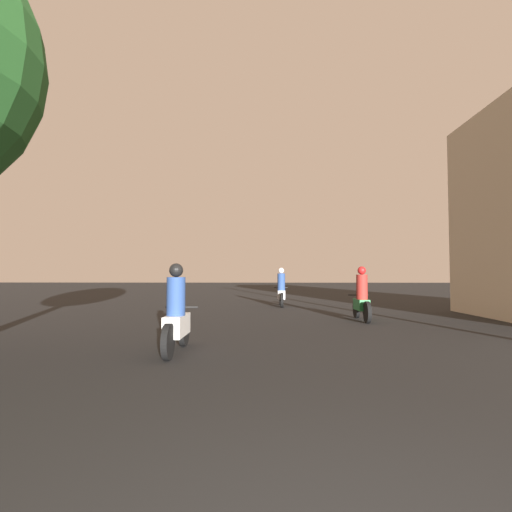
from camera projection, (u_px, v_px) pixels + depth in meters
name	position (u px, v px, depth m)	size (l,w,h in m)	color
motorcycle_white	(177.00, 317.00, 6.93)	(0.60, 1.84, 1.55)	black
motorcycle_green	(362.00, 299.00, 11.66)	(0.60, 1.92, 1.58)	black
motorcycle_silver	(281.00, 291.00, 16.79)	(0.60, 1.89, 1.62)	black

